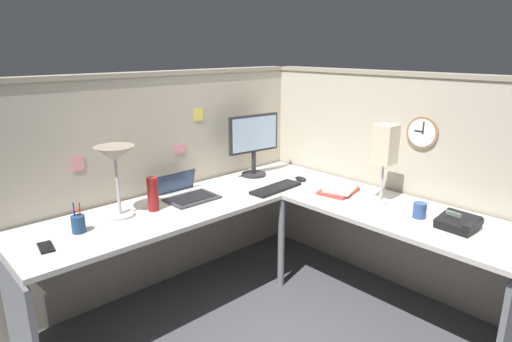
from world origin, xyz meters
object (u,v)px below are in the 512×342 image
object	(u,v)px
thermos_flask	(153,194)
coffee_mug	(420,210)
monitor	(254,140)
office_phone	(459,223)
wall_clock	(423,133)
computer_mouse	(301,179)
desk_lamp_dome	(115,160)
laptop	(184,193)
cell_phone	(46,247)
book_stack	(340,190)
pen_cup	(78,224)
desk_lamp_paper	(385,147)
keyboard	(276,188)

from	to	relation	value
thermos_flask	coffee_mug	xyz separation A→B (m)	(1.13, -1.22, -0.06)
monitor	coffee_mug	distance (m)	1.38
monitor	office_phone	bearing A→B (deg)	-85.33
thermos_flask	wall_clock	size ratio (longest dim) A/B	1.00
computer_mouse	coffee_mug	world-z (taller)	coffee_mug
office_phone	desk_lamp_dome	bearing A→B (deg)	131.28
laptop	computer_mouse	xyz separation A→B (m)	(0.87, -0.32, -0.01)
cell_phone	office_phone	size ratio (longest dim) A/B	0.67
monitor	coffee_mug	xyz separation A→B (m)	(0.13, -1.36, -0.25)
thermos_flask	book_stack	distance (m)	1.31
computer_mouse	book_stack	size ratio (longest dim) A/B	0.32
monitor	thermos_flask	bearing A→B (deg)	-172.44
cell_phone	book_stack	bearing A→B (deg)	-7.21
monitor	cell_phone	xyz separation A→B (m)	(-1.69, -0.23, -0.29)
cell_phone	coffee_mug	xyz separation A→B (m)	(1.82, -1.13, 0.04)
pen_cup	desk_lamp_paper	bearing A→B (deg)	-27.92
keyboard	book_stack	distance (m)	0.46
computer_mouse	pen_cup	size ratio (longest dim) A/B	0.58
laptop	computer_mouse	world-z (taller)	laptop
pen_cup	cell_phone	distance (m)	0.23
desk_lamp_dome	office_phone	distance (m)	2.05
monitor	cell_phone	world-z (taller)	monitor
pen_cup	desk_lamp_paper	distance (m)	1.94
monitor	desk_lamp_paper	distance (m)	1.07
coffee_mug	office_phone	bearing A→B (deg)	-90.78
pen_cup	thermos_flask	bearing A→B (deg)	1.72
desk_lamp_dome	cell_phone	size ratio (longest dim) A/B	3.09
thermos_flask	coffee_mug	distance (m)	1.67
laptop	pen_cup	xyz separation A→B (m)	(-0.78, -0.11, 0.03)
laptop	coffee_mug	distance (m)	1.56
laptop	pen_cup	size ratio (longest dim) A/B	2.12
cell_phone	desk_lamp_paper	xyz separation A→B (m)	(1.90, -0.82, 0.38)
desk_lamp_dome	desk_lamp_paper	size ratio (longest dim) A/B	0.84
thermos_flask	desk_lamp_paper	size ratio (longest dim) A/B	0.42
book_stack	keyboard	bearing A→B (deg)	128.94
wall_clock	desk_lamp_dome	bearing A→B (deg)	147.64
desk_lamp_dome	book_stack	bearing A→B (deg)	-25.72
laptop	office_phone	size ratio (longest dim) A/B	1.78
cell_phone	coffee_mug	size ratio (longest dim) A/B	1.50
desk_lamp_dome	cell_phone	xyz separation A→B (m)	(-0.49, -0.15, -0.36)
keyboard	computer_mouse	world-z (taller)	computer_mouse
laptop	wall_clock	bearing A→B (deg)	-43.00
laptop	cell_phone	distance (m)	1.01
laptop	desk_lamp_dome	bearing A→B (deg)	-175.29
office_phone	coffee_mug	size ratio (longest dim) A/B	2.23
coffee_mug	book_stack	bearing A→B (deg)	87.38
coffee_mug	desk_lamp_paper	bearing A→B (deg)	76.95
desk_lamp_dome	cell_phone	distance (m)	0.62
laptop	desk_lamp_paper	bearing A→B (deg)	-47.85
coffee_mug	wall_clock	bearing A→B (deg)	29.81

